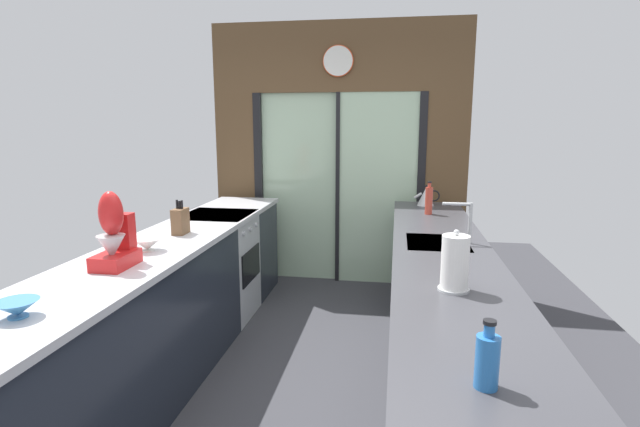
{
  "coord_description": "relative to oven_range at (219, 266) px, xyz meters",
  "views": [
    {
      "loc": [
        0.61,
        -2.61,
        1.7
      ],
      "look_at": [
        0.05,
        0.88,
        1.02
      ],
      "focal_mm": 26.91,
      "sensor_mm": 36.0,
      "label": 1
    }
  ],
  "objects": [
    {
      "name": "right_counter_run",
      "position": [
        1.82,
        -0.95,
        0.01
      ],
      "size": [
        0.62,
        3.8,
        0.92
      ],
      "color": "#1E232D",
      "rests_on": "ground_plane"
    },
    {
      "name": "knife_block",
      "position": [
        0.02,
        -0.74,
        0.56
      ],
      "size": [
        0.08,
        0.14,
        0.24
      ],
      "color": "brown",
      "rests_on": "left_counter_run"
    },
    {
      "name": "oven_range",
      "position": [
        0.0,
        0.0,
        0.0
      ],
      "size": [
        0.6,
        0.6,
        0.92
      ],
      "color": "#B7BABC",
      "rests_on": "ground_plane"
    },
    {
      "name": "back_wall_unit",
      "position": [
        0.91,
        1.15,
        1.07
      ],
      "size": [
        2.64,
        0.12,
        2.7
      ],
      "color": "brown",
      "rests_on": "ground_plane"
    },
    {
      "name": "ground_plane",
      "position": [
        0.91,
        -0.65,
        -0.47
      ],
      "size": [
        5.04,
        7.6,
        0.02
      ],
      "primitive_type": "cube",
      "color": "#38383D"
    },
    {
      "name": "stand_mixer",
      "position": [
        0.02,
        -1.54,
        0.63
      ],
      "size": [
        0.17,
        0.27,
        0.42
      ],
      "color": "red",
      "rests_on": "left_counter_run"
    },
    {
      "name": "paper_towel_roll",
      "position": [
        1.8,
        -1.64,
        0.6
      ],
      "size": [
        0.15,
        0.15,
        0.29
      ],
      "color": "#B7BABC",
      "rests_on": "right_counter_run"
    },
    {
      "name": "left_counter_run",
      "position": [
        -0.0,
        -1.12,
        0.01
      ],
      "size": [
        0.62,
        3.8,
        0.92
      ],
      "color": "#1E232D",
      "rests_on": "ground_plane"
    },
    {
      "name": "soap_bottle_far",
      "position": [
        1.8,
        0.29,
        0.59
      ],
      "size": [
        0.06,
        0.06,
        0.28
      ],
      "color": "#B23D2D",
      "rests_on": "right_counter_run"
    },
    {
      "name": "sink_faucet",
      "position": [
        1.97,
        -0.7,
        0.64
      ],
      "size": [
        0.19,
        0.02,
        0.27
      ],
      "color": "#B7BABC",
      "rests_on": "right_counter_run"
    },
    {
      "name": "mixing_bowl_near",
      "position": [
        0.02,
        -2.24,
        0.5
      ],
      "size": [
        0.17,
        0.17,
        0.07
      ],
      "color": "teal",
      "rests_on": "left_counter_run"
    },
    {
      "name": "mixing_bowl_far",
      "position": [
        0.02,
        -1.21,
        0.51
      ],
      "size": [
        0.19,
        0.19,
        0.08
      ],
      "color": "silver",
      "rests_on": "left_counter_run"
    },
    {
      "name": "soap_bottle_near",
      "position": [
        1.8,
        -2.49,
        0.55
      ],
      "size": [
        0.07,
        0.07,
        0.21
      ],
      "color": "#286BB7",
      "rests_on": "right_counter_run"
    },
    {
      "name": "kettle",
      "position": [
        1.8,
        0.74,
        0.55
      ],
      "size": [
        0.24,
        0.16,
        0.2
      ],
      "color": "#B7BABC",
      "rests_on": "right_counter_run"
    }
  ]
}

